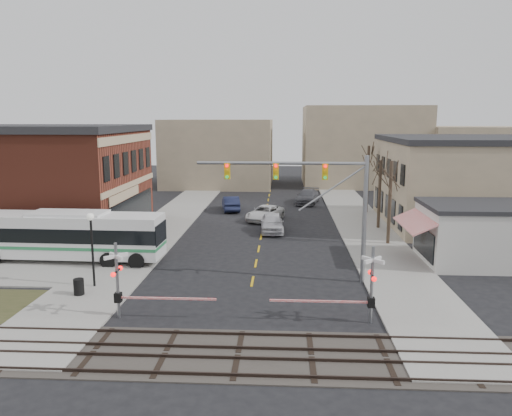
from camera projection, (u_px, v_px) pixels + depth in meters
The scene contains 22 objects.
ground at pixel (250, 292), 29.65m from camera, with size 160.00×160.00×0.00m, color black.
sidewalk_west at pixel (169, 221), 49.82m from camera, with size 5.00×60.00×0.12m, color gray.
sidewalk_east at pixel (361, 223), 48.77m from camera, with size 5.00×60.00×0.12m, color gray.
ballast_strip at pixel (238, 354), 21.79m from camera, with size 160.00×5.00×0.06m, color #332D28.
rail_tracks at pixel (238, 353), 21.77m from camera, with size 160.00×3.91×0.14m.
tan_building at pixel (495, 182), 47.34m from camera, with size 20.30×15.30×8.50m.
awning_shop at pixel (482, 234), 35.27m from camera, with size 9.74×6.20×4.30m.
tree_east_a at pixel (390, 203), 40.25m from camera, with size 0.28×0.28×6.75m.
tree_east_b at pixel (379, 194), 46.17m from camera, with size 0.28×0.28×6.30m.
tree_east_c at pixel (368, 179), 53.94m from camera, with size 0.28×0.28×7.20m.
transit_bus at pixel (69, 235), 35.78m from camera, with size 13.49×3.32×3.45m.
traffic_signal_mast at pixel (319, 192), 30.64m from camera, with size 10.51×0.30×8.00m.
rr_crossing_west at pixel (126, 281), 25.53m from camera, with size 5.60×1.36×4.00m.
rr_crossing_east at pixel (363, 286), 24.89m from camera, with size 5.60×1.36×4.00m.
street_lamp at pixel (91, 235), 29.86m from camera, with size 0.44×0.44×4.53m.
trash_bin at pixel (79, 287), 28.86m from camera, with size 0.60×0.60×0.94m, color black.
car_a at pixel (272, 223), 45.29m from camera, with size 2.02×5.03×1.71m, color silver.
car_b at pixel (231, 203), 55.79m from camera, with size 1.73×4.96×1.63m, color #151B36.
car_c at pixel (265, 213), 50.47m from camera, with size 2.45×5.32×1.48m, color silver.
car_d at pixel (308, 197), 60.41m from camera, with size 2.32×5.71×1.66m, color #47484D.
pedestrian_near at pixel (129, 250), 35.01m from camera, with size 0.69×0.45×1.89m, color #645850.
pedestrian_far at pixel (130, 242), 37.47m from camera, with size 0.89×0.69×1.83m, color #393C64.
Camera 1 is at (1.92, -28.23, 10.21)m, focal length 35.00 mm.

